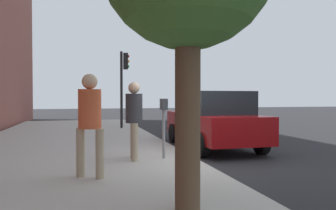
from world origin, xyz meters
The scene contains 7 objects.
ground_plane centered at (0.00, 0.00, 0.00)m, with size 80.00×80.00×0.00m, color #232326.
sidewalk_slab centered at (0.00, 3.00, 0.07)m, with size 28.00×6.00×0.15m, color #A8A59E.
parking_meter centered at (0.21, 0.74, 1.17)m, with size 0.36×0.12×1.41m.
pedestrian_at_meter centered at (0.25, 1.44, 1.21)m, with size 0.54×0.39×1.79m.
pedestrian_bystander centered at (-1.22, 2.46, 1.26)m, with size 0.41×0.49×1.86m.
parked_sedan_near centered at (2.22, -1.35, 0.89)m, with size 4.41×1.99×1.77m.
traffic_signal centered at (8.03, 0.76, 2.58)m, with size 0.24×0.44×3.60m.
Camera 1 is at (-7.11, 2.55, 1.59)m, focal length 34.27 mm.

